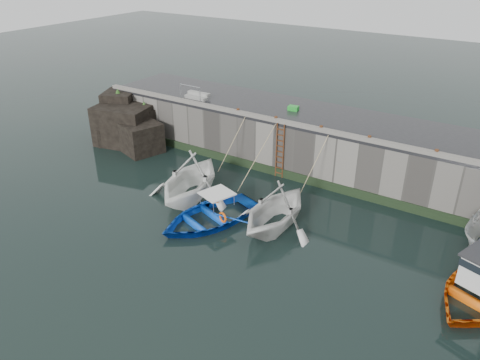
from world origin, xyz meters
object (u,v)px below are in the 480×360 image
Objects in this scene: bollard_d at (369,138)px; bollard_b at (276,119)px; boat_near_blue at (209,221)px; boat_near_blacktrim at (275,227)px; bollard_a at (238,111)px; ladder at (280,151)px; boat_near_white at (191,198)px; bollard_e at (436,152)px; fish_crate at (293,108)px; bollard_c at (321,128)px.

bollard_b is at bearing 180.00° from bollard_d.
boat_near_blue is 1.07× the size of boat_near_blacktrim.
bollard_a is at bearing 137.75° from boat_near_blacktrim.
ladder is 5.57m from boat_near_blacktrim.
bollard_e is at bearing 13.04° from boat_near_white.
fish_crate is (-2.94, 7.32, 3.29)m from boat_near_blacktrim.
bollard_a is 1.00× the size of bollard_b.
boat_near_blacktrim is 17.35× the size of bollard_d.
bollard_b is at bearing 180.00° from bollard_e.
bollard_c is at bearing -44.55° from fish_crate.
bollard_d is (2.60, 0.00, 0.00)m from bollard_c.
boat_near_white is 6.40m from bollard_b.
bollard_d is at bearing 0.00° from bollard_c.
bollard_a is at bearing 180.00° from bollard_c.
boat_near_blue is 8.74× the size of fish_crate.
bollard_d is (5.35, -2.21, 0.01)m from fish_crate.
bollard_e is (8.51, 6.38, 3.30)m from boat_near_blue.
bollard_a is 7.80m from bollard_d.
boat_near_blacktrim is at bearing -73.90° from fish_crate.
bollard_c reaches higher than boat_near_blue.
bollard_b reaches higher than boat_near_white.
boat_near_blue is 7.61m from bollard_a.
bollard_c and bollard_d have the same top height.
ladder reaches higher than boat_near_blacktrim.
bollard_e is (8.00, 0.34, 1.71)m from ladder.
bollard_c is at bearing 8.67° from ladder.
ladder is 0.62× the size of boat_near_blue.
ladder is 5.39× the size of fish_crate.
boat_near_blue is (2.20, -1.37, 0.00)m from boat_near_white.
ladder is 0.60× the size of boat_near_white.
boat_near_blue is 11.13m from bollard_e.
bollard_a is at bearing 173.62° from ladder.
bollard_e is at bearing 2.40° from ladder.
boat_near_blacktrim is 17.35× the size of bollard_a.
ladder is at bearing -6.38° from bollard_a.
bollard_b is 5.30m from bollard_d.
fish_crate reaches higher than boat_near_white.
bollard_a is at bearing 81.31° from boat_near_white.
fish_crate is 2.12× the size of bollard_b.
fish_crate is (-0.05, 8.60, 3.29)m from boat_near_blue.
bollard_a is (-3.00, 0.34, 1.71)m from ladder.
ladder is 11.43× the size of bollard_a.
boat_near_white is 19.09× the size of bollard_d.
bollard_a is 11.00m from bollard_e.
boat_near_blue is at bearing -95.46° from fish_crate.
bollard_a is (-2.45, -2.21, 0.01)m from fish_crate.
boat_near_white is at bearing -113.74° from bollard_b.
ladder is at bearing -171.33° from bollard_c.
bollard_b is at bearing 0.00° from bollard_a.
bollard_a and bollard_c have the same top height.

